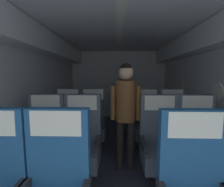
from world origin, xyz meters
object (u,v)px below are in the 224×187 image
Objects in this scene: seat_b_right_aisle at (198,145)px; seat_c_right_window at (147,123)px; seat_b_left_window at (44,143)px; seat_c_left_aisle at (93,123)px; seat_c_left_window at (67,123)px; seat_c_right_aisle at (173,123)px; seat_b_right_window at (160,145)px; flight_attendant at (126,106)px; seat_b_left_aisle at (81,144)px.

seat_c_right_window is at bearing 118.01° from seat_b_right_aisle.
seat_b_left_window and seat_c_right_window have the same top height.
seat_c_left_aisle is 1.04m from seat_c_right_window.
seat_c_left_window is 1.00× the size of seat_c_left_aisle.
seat_c_right_aisle is 1.00× the size of seat_c_right_window.
flight_attendant is at bearing 155.77° from seat_b_right_window.
seat_b_right_window is 1.00× the size of seat_c_right_window.
seat_c_left_aisle is 1.00× the size of seat_c_right_aisle.
flight_attendant reaches higher than seat_b_left_window.
seat_b_right_aisle is at bearing -31.70° from seat_c_left_aisle.
seat_b_left_aisle is at bearing -179.60° from seat_b_right_window.
seat_c_right_window is at bearing -142.68° from flight_attendant.
seat_b_right_window is 1.00× the size of seat_c_left_aisle.
seat_c_left_aisle is (-1.04, 0.96, 0.00)m from seat_b_right_window.
seat_b_right_aisle and seat_b_right_window have the same top height.
seat_b_left_aisle is 1.05m from seat_b_right_window.
seat_c_right_aisle is 0.72× the size of flight_attendant.
seat_b_right_window is 0.69m from flight_attendant.
seat_c_left_window is at bearing 155.31° from seat_b_right_aisle.
flight_attendant reaches higher than seat_c_right_window.
seat_c_right_window is (-0.00, 0.95, 0.00)m from seat_b_right_window.
seat_c_right_window is at bearing 42.47° from seat_b_left_aisle.
seat_c_left_window is at bearing 88.96° from seat_b_left_window.
seat_b_left_aisle is 1.00× the size of seat_c_right_window.
seat_c_right_aisle is at bearing 62.23° from seat_b_right_window.
flight_attendant is (-0.95, -0.75, 0.48)m from seat_c_right_aisle.
seat_c_right_aisle is (0.50, 0.95, 0.00)m from seat_b_right_window.
seat_c_right_window is at bearing 31.34° from seat_b_left_window.
seat_c_left_window is (-2.04, 0.94, 0.00)m from seat_b_right_aisle.
seat_b_right_aisle is 1.00× the size of seat_c_left_aisle.
seat_c_left_aisle is at bearing 148.30° from seat_b_right_aisle.
seat_c_left_aisle is at bearing 1.70° from seat_c_left_window.
seat_b_right_aisle is 1.81m from seat_c_left_aisle.
seat_b_right_aisle is 1.00× the size of seat_c_left_window.
seat_b_right_aisle is at bearing -24.69° from seat_c_left_window.
seat_b_right_aisle is at bearing 0.43° from seat_b_right_window.
seat_b_left_aisle is 1.55m from seat_b_right_aisle.
seat_c_left_aisle and seat_c_right_aisle have the same top height.
seat_c_left_aisle is 1.00× the size of seat_c_right_window.
seat_c_left_window is at bearing -178.30° from seat_c_left_aisle.
seat_c_right_window is at bearing -179.39° from seat_c_right_aisle.
flight_attendant is (-0.95, 0.20, 0.48)m from seat_b_right_aisle.
seat_b_right_window is at bearing 134.01° from flight_attendant.
seat_b_left_window and seat_c_left_window have the same top height.
flight_attendant reaches higher than seat_b_right_window.
seat_b_right_window is (1.56, -0.00, 0.00)m from seat_b_left_window.
seat_b_right_window is at bearing -89.84° from seat_c_right_window.
seat_b_left_aisle and seat_c_left_window have the same top height.
seat_c_right_aisle and seat_c_right_window have the same top height.
seat_c_left_window is (0.02, 0.94, 0.00)m from seat_b_left_window.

